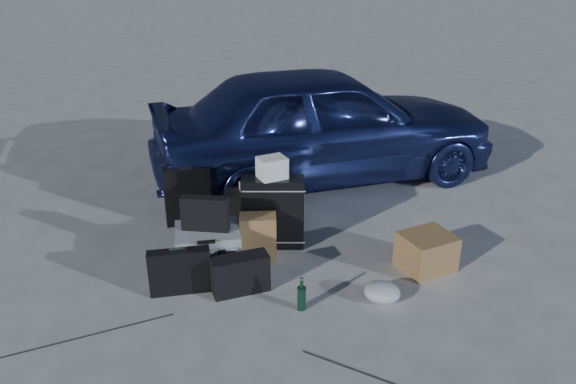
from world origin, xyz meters
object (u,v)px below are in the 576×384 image
object	(u,v)px
suitcase_right	(273,212)
green_bottle	(302,294)
pelican_case	(208,249)
duffel_bag	(261,209)
car	(324,123)
briefcase	(180,271)
suitcase_left	(187,195)
cardboard_box	(426,252)

from	to	relation	value
suitcase_right	green_bottle	size ratio (longest dim) A/B	2.51
pelican_case	duffel_bag	distance (m)	0.90
suitcase_right	green_bottle	xyz separation A→B (m)	(0.13, -1.00, -0.20)
car	pelican_case	bearing A→B (deg)	134.87
pelican_case	briefcase	bearing A→B (deg)	-128.45
suitcase_left	suitcase_right	distance (m)	0.96
suitcase_left	cardboard_box	distance (m)	2.30
suitcase_left	suitcase_right	bearing A→B (deg)	-43.91
suitcase_left	cardboard_box	bearing A→B (deg)	-36.92
car	cardboard_box	size ratio (longest dim) A/B	9.35
car	green_bottle	xyz separation A→B (m)	(-0.58, -2.54, -0.53)
pelican_case	suitcase_left	size ratio (longest dim) A/B	0.90
car	cardboard_box	distance (m)	2.20
suitcase_right	duffel_bag	size ratio (longest dim) A/B	0.96
pelican_case	green_bottle	size ratio (longest dim) A/B	1.99
suitcase_right	cardboard_box	world-z (taller)	suitcase_right
car	cardboard_box	bearing A→B (deg)	-176.48
briefcase	suitcase_left	world-z (taller)	suitcase_left
green_bottle	suitcase_left	bearing A→B (deg)	120.62
briefcase	cardboard_box	bearing A→B (deg)	-0.88
pelican_case	briefcase	distance (m)	0.38
pelican_case	briefcase	size ratio (longest dim) A/B	1.09
car	suitcase_right	world-z (taller)	car
duffel_bag	suitcase_left	bearing A→B (deg)	-179.31
pelican_case	duffel_bag	size ratio (longest dim) A/B	0.76
duffel_bag	suitcase_right	bearing A→B (deg)	-65.91
briefcase	duffel_bag	distance (m)	1.28
briefcase	green_bottle	distance (m)	0.97
briefcase	cardboard_box	distance (m)	2.04
car	green_bottle	bearing A→B (deg)	156.06
duffel_bag	car	bearing A→B (deg)	67.24
pelican_case	green_bottle	bearing A→B (deg)	-46.68
green_bottle	cardboard_box	bearing A→B (deg)	22.84
car	briefcase	world-z (taller)	car
car	suitcase_right	xyz separation A→B (m)	(-0.71, -1.54, -0.33)
briefcase	duffel_bag	size ratio (longest dim) A/B	0.70
cardboard_box	suitcase_right	bearing A→B (deg)	157.10
suitcase_right	duffel_bag	distance (m)	0.44
pelican_case	suitcase_right	distance (m)	0.69
car	duffel_bag	world-z (taller)	car
suitcase_left	pelican_case	bearing A→B (deg)	-85.75
car	cardboard_box	world-z (taller)	car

